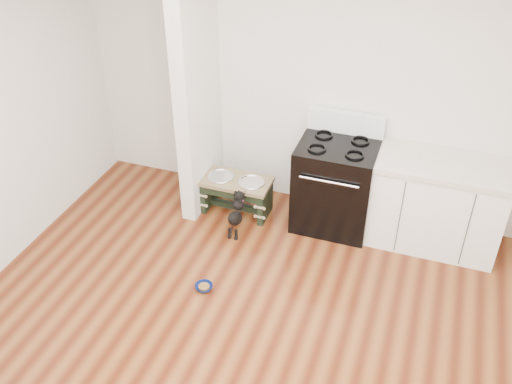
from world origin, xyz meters
name	(u,v)px	position (x,y,z in m)	size (l,w,h in m)	color
ground	(235,378)	(0.00, 0.00, 0.00)	(5.00, 5.00, 0.00)	#4A1C0D
room_shell	(230,206)	(0.00, 0.00, 1.62)	(5.00, 5.00, 5.00)	silver
partition_wall	(197,85)	(-1.18, 2.10, 1.35)	(0.15, 0.80, 2.70)	silver
oven_range	(335,184)	(0.25, 2.16, 0.48)	(0.76, 0.69, 1.14)	black
cabinet_run	(436,204)	(1.23, 2.18, 0.45)	(1.24, 0.64, 0.91)	white
dog_feeder	(236,189)	(-0.76, 2.01, 0.28)	(0.73, 0.39, 0.41)	black
puppy	(236,213)	(-0.63, 1.67, 0.24)	(0.13, 0.37, 0.44)	black
floor_bowl	(204,287)	(-0.61, 0.80, 0.03)	(0.18, 0.18, 0.05)	navy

